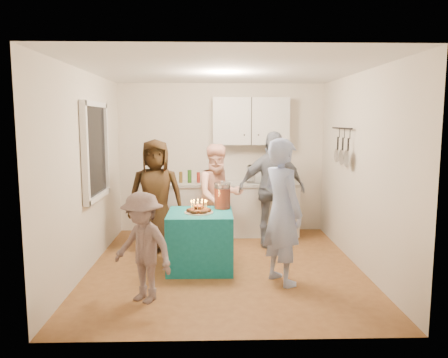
{
  "coord_description": "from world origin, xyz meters",
  "views": [
    {
      "loc": [
        -0.17,
        -5.69,
        1.96
      ],
      "look_at": [
        0.0,
        0.35,
        1.15
      ],
      "focal_mm": 35.0,
      "sensor_mm": 36.0,
      "label": 1
    }
  ],
  "objects_px": {
    "counter": "(233,210)",
    "woman_back_left": "(156,195)",
    "child_near_left": "(143,247)",
    "woman_back_right": "(272,189)",
    "microwave": "(262,174)",
    "party_table": "(200,240)",
    "woman_back_center": "(219,196)",
    "punch_jar": "(222,196)",
    "man_birthday": "(282,212)"
  },
  "relations": [
    {
      "from": "counter",
      "to": "woman_back_right",
      "type": "height_order",
      "value": "woman_back_right"
    },
    {
      "from": "counter",
      "to": "woman_back_right",
      "type": "bearing_deg",
      "value": -49.85
    },
    {
      "from": "counter",
      "to": "woman_back_left",
      "type": "bearing_deg",
      "value": -143.43
    },
    {
      "from": "party_table",
      "to": "punch_jar",
      "type": "height_order",
      "value": "punch_jar"
    },
    {
      "from": "microwave",
      "to": "party_table",
      "type": "height_order",
      "value": "microwave"
    },
    {
      "from": "man_birthday",
      "to": "woman_back_left",
      "type": "distance_m",
      "value": 2.18
    },
    {
      "from": "party_table",
      "to": "woman_back_right",
      "type": "bearing_deg",
      "value": 44.22
    },
    {
      "from": "woman_back_right",
      "to": "child_near_left",
      "type": "xyz_separation_m",
      "value": [
        -1.68,
        -2.13,
        -0.29
      ]
    },
    {
      "from": "punch_jar",
      "to": "woman_back_right",
      "type": "distance_m",
      "value": 1.15
    },
    {
      "from": "punch_jar",
      "to": "woman_back_right",
      "type": "xyz_separation_m",
      "value": [
        0.8,
        0.82,
        -0.03
      ]
    },
    {
      "from": "microwave",
      "to": "party_table",
      "type": "relative_size",
      "value": 0.6
    },
    {
      "from": "woman_back_center",
      "to": "microwave",
      "type": "bearing_deg",
      "value": 27.96
    },
    {
      "from": "party_table",
      "to": "child_near_left",
      "type": "height_order",
      "value": "child_near_left"
    },
    {
      "from": "microwave",
      "to": "man_birthday",
      "type": "height_order",
      "value": "man_birthday"
    },
    {
      "from": "punch_jar",
      "to": "woman_back_center",
      "type": "bearing_deg",
      "value": 92.76
    },
    {
      "from": "punch_jar",
      "to": "child_near_left",
      "type": "height_order",
      "value": "child_near_left"
    },
    {
      "from": "punch_jar",
      "to": "woman_back_center",
      "type": "relative_size",
      "value": 0.21
    },
    {
      "from": "party_table",
      "to": "man_birthday",
      "type": "height_order",
      "value": "man_birthday"
    },
    {
      "from": "party_table",
      "to": "punch_jar",
      "type": "bearing_deg",
      "value": 38.77
    },
    {
      "from": "counter",
      "to": "child_near_left",
      "type": "relative_size",
      "value": 1.82
    },
    {
      "from": "punch_jar",
      "to": "woman_back_left",
      "type": "bearing_deg",
      "value": 148.83
    },
    {
      "from": "child_near_left",
      "to": "man_birthday",
      "type": "bearing_deg",
      "value": 52.71
    },
    {
      "from": "party_table",
      "to": "man_birthday",
      "type": "distance_m",
      "value": 1.24
    },
    {
      "from": "woman_back_center",
      "to": "man_birthday",
      "type": "bearing_deg",
      "value": -81.66
    },
    {
      "from": "woman_back_center",
      "to": "woman_back_right",
      "type": "distance_m",
      "value": 0.84
    },
    {
      "from": "child_near_left",
      "to": "woman_back_right",
      "type": "bearing_deg",
      "value": 86.3
    },
    {
      "from": "counter",
      "to": "woman_back_left",
      "type": "relative_size",
      "value": 1.3
    },
    {
      "from": "punch_jar",
      "to": "man_birthday",
      "type": "distance_m",
      "value": 1.06
    },
    {
      "from": "woman_back_center",
      "to": "counter",
      "type": "bearing_deg",
      "value": 53.64
    },
    {
      "from": "counter",
      "to": "woman_back_center",
      "type": "relative_size",
      "value": 1.37
    },
    {
      "from": "party_table",
      "to": "man_birthday",
      "type": "bearing_deg",
      "value": -28.83
    },
    {
      "from": "man_birthday",
      "to": "woman_back_right",
      "type": "bearing_deg",
      "value": -31.65
    },
    {
      "from": "man_birthday",
      "to": "woman_back_left",
      "type": "relative_size",
      "value": 1.04
    },
    {
      "from": "party_table",
      "to": "woman_back_left",
      "type": "xyz_separation_m",
      "value": [
        -0.69,
        0.84,
        0.46
      ]
    },
    {
      "from": "punch_jar",
      "to": "child_near_left",
      "type": "distance_m",
      "value": 1.61
    },
    {
      "from": "counter",
      "to": "punch_jar",
      "type": "bearing_deg",
      "value": -98.66
    },
    {
      "from": "punch_jar",
      "to": "party_table",
      "type": "bearing_deg",
      "value": -141.23
    },
    {
      "from": "woman_back_left",
      "to": "child_near_left",
      "type": "height_order",
      "value": "woman_back_left"
    },
    {
      "from": "man_birthday",
      "to": "child_near_left",
      "type": "height_order",
      "value": "man_birthday"
    },
    {
      "from": "child_near_left",
      "to": "woman_back_left",
      "type": "bearing_deg",
      "value": 127.53
    },
    {
      "from": "man_birthday",
      "to": "woman_back_center",
      "type": "bearing_deg",
      "value": -2.38
    },
    {
      "from": "punch_jar",
      "to": "woman_back_left",
      "type": "relative_size",
      "value": 0.2
    },
    {
      "from": "party_table",
      "to": "man_birthday",
      "type": "relative_size",
      "value": 0.48
    },
    {
      "from": "punch_jar",
      "to": "man_birthday",
      "type": "height_order",
      "value": "man_birthday"
    },
    {
      "from": "counter",
      "to": "child_near_left",
      "type": "distance_m",
      "value": 3.03
    },
    {
      "from": "woman_back_center",
      "to": "child_near_left",
      "type": "height_order",
      "value": "woman_back_center"
    },
    {
      "from": "counter",
      "to": "punch_jar",
      "type": "distance_m",
      "value": 1.6
    },
    {
      "from": "microwave",
      "to": "punch_jar",
      "type": "distance_m",
      "value": 1.67
    },
    {
      "from": "woman_back_left",
      "to": "woman_back_right",
      "type": "xyz_separation_m",
      "value": [
        1.78,
        0.23,
        0.05
      ]
    },
    {
      "from": "woman_back_right",
      "to": "man_birthday",
      "type": "bearing_deg",
      "value": -98.64
    }
  ]
}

